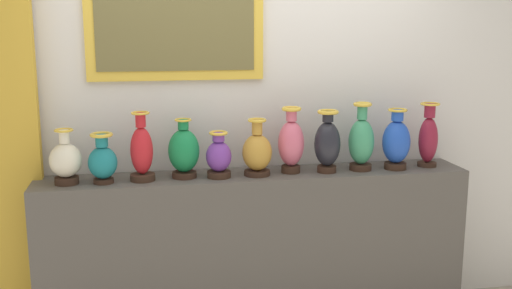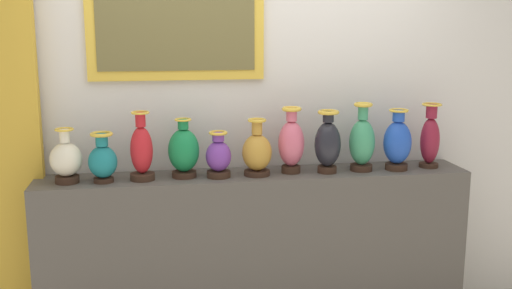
# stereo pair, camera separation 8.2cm
# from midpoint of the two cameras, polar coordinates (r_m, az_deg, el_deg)

# --- Properties ---
(display_shelf) EXTENTS (2.68, 0.37, 1.00)m
(display_shelf) POSITION_cam_midpoint_polar(r_m,az_deg,el_deg) (3.91, -0.61, -9.91)
(display_shelf) COLOR #4C4742
(display_shelf) RESTS_ON ground_plane
(back_wall) EXTENTS (4.20, 0.14, 3.10)m
(back_wall) POSITION_cam_midpoint_polar(r_m,az_deg,el_deg) (3.90, -1.42, 6.06)
(back_wall) COLOR silver
(back_wall) RESTS_ON ground_plane
(vase_ivory) EXTENTS (0.18, 0.18, 0.32)m
(vase_ivory) POSITION_cam_midpoint_polar(r_m,az_deg,el_deg) (3.67, -18.12, -1.49)
(vase_ivory) COLOR #382319
(vase_ivory) RESTS_ON display_shelf
(vase_teal) EXTENTS (0.17, 0.17, 0.30)m
(vase_teal) POSITION_cam_midpoint_polar(r_m,az_deg,el_deg) (3.63, -14.89, -1.51)
(vase_teal) COLOR #382319
(vase_teal) RESTS_ON display_shelf
(vase_crimson) EXTENTS (0.15, 0.15, 0.41)m
(vase_crimson) POSITION_cam_midpoint_polar(r_m,az_deg,el_deg) (3.63, -11.36, -0.70)
(vase_crimson) COLOR #382319
(vase_crimson) RESTS_ON display_shelf
(vase_emerald) EXTENTS (0.19, 0.19, 0.36)m
(vase_emerald) POSITION_cam_midpoint_polar(r_m,az_deg,el_deg) (3.66, -7.46, -0.66)
(vase_emerald) COLOR #382319
(vase_emerald) RESTS_ON display_shelf
(vase_violet) EXTENTS (0.15, 0.15, 0.28)m
(vase_violet) POSITION_cam_midpoint_polar(r_m,az_deg,el_deg) (3.65, -4.18, -1.18)
(vase_violet) COLOR #382319
(vase_violet) RESTS_ON display_shelf
(vase_ochre) EXTENTS (0.18, 0.18, 0.35)m
(vase_ochre) POSITION_cam_midpoint_polar(r_m,az_deg,el_deg) (3.69, -0.57, -0.75)
(vase_ochre) COLOR #382319
(vase_ochre) RESTS_ON display_shelf
(vase_rose) EXTENTS (0.16, 0.16, 0.41)m
(vase_rose) POSITION_cam_midpoint_polar(r_m,az_deg,el_deg) (3.75, 2.70, 0.16)
(vase_rose) COLOR #382319
(vase_rose) RESTS_ON display_shelf
(vase_onyx) EXTENTS (0.16, 0.16, 0.39)m
(vase_onyx) POSITION_cam_midpoint_polar(r_m,az_deg,el_deg) (3.78, 6.12, 0.12)
(vase_onyx) COLOR #382319
(vase_onyx) RESTS_ON display_shelf
(vase_jade) EXTENTS (0.16, 0.16, 0.43)m
(vase_jade) POSITION_cam_midpoint_polar(r_m,az_deg,el_deg) (3.87, 9.29, 0.30)
(vase_jade) COLOR #382319
(vase_jade) RESTS_ON display_shelf
(vase_sapphire) EXTENTS (0.18, 0.18, 0.39)m
(vase_sapphire) POSITION_cam_midpoint_polar(r_m,az_deg,el_deg) (3.93, 12.50, 0.23)
(vase_sapphire) COLOR #382319
(vase_sapphire) RESTS_ON display_shelf
(vase_burgundy) EXTENTS (0.13, 0.13, 0.42)m
(vase_burgundy) POSITION_cam_midpoint_polar(r_m,az_deg,el_deg) (4.06, 15.37, 0.59)
(vase_burgundy) COLOR #382319
(vase_burgundy) RESTS_ON display_shelf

